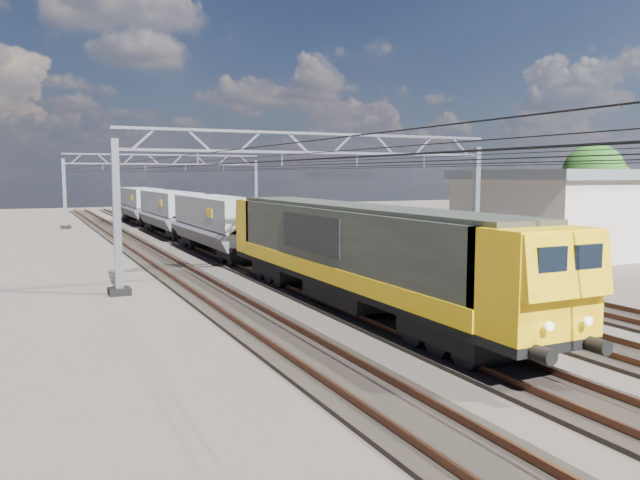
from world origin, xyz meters
name	(u,v)px	position (x,y,z in m)	size (l,w,h in m)	color
ground	(360,293)	(0.00, 0.00, 0.00)	(160.00, 160.00, 0.00)	black
track_outer_west	(227,303)	(-6.00, 0.00, 0.07)	(2.60, 140.00, 0.30)	black
track_loco	(319,295)	(-2.00, 0.00, 0.07)	(2.60, 140.00, 0.30)	black
track_inner_east	(399,287)	(2.00, 0.00, 0.07)	(2.60, 140.00, 0.30)	black
track_outer_east	(471,281)	(6.00, 0.00, 0.07)	(2.60, 140.00, 0.30)	black
catenary_gantry_mid	(320,199)	(0.00, 4.00, 3.91)	(19.90, 0.90, 7.11)	#989BA5
catenary_gantry_far	(166,187)	(0.00, 40.00, 3.91)	(19.90, 0.90, 7.11)	#989BA5
overhead_wires	(289,162)	(0.00, 8.00, 5.75)	(12.03, 140.00, 0.53)	black
locomotive	(354,249)	(-2.00, -3.05, 2.33)	(2.76, 21.10, 3.62)	black
hopper_wagon_lead	(219,221)	(-2.00, 14.64, 2.23)	(3.38, 13.00, 3.25)	black
hopper_wagon_mid	(170,209)	(-2.00, 28.84, 2.23)	(3.38, 13.00, 3.25)	black
hopper_wagon_third	(141,202)	(-2.00, 43.04, 2.23)	(3.38, 13.00, 3.25)	black
industrial_shed	(605,210)	(22.00, 6.00, 2.73)	(18.60, 10.60, 5.40)	beige
tree_far	(598,177)	(30.32, 13.79, 4.87)	(5.57, 5.17, 7.65)	#362118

